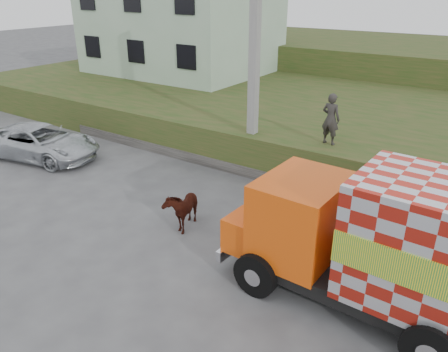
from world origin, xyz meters
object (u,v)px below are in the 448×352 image
Objects in this scene: utility_pole at (254,61)px; cow at (182,207)px; suv at (40,142)px; cargo_truck at (413,253)px; pedestrian at (331,119)px.

cow is at bearing -84.48° from utility_pole.
suv is (-8.13, 1.02, 0.07)m from cow.
utility_pole is 5.61× the size of cow.
cargo_truck is (6.68, -5.09, -2.43)m from utility_pole.
suv is (-14.37, 1.50, -0.97)m from cargo_truck.
cow is at bearing 177.97° from cargo_truck.
suv is at bearing -154.95° from utility_pole.
cargo_truck reaches higher than cow.
cargo_truck is 14.48m from suv.
cow is 5.83m from pedestrian.
suv is at bearing 27.82° from pedestrian.
cow is at bearing 72.32° from pedestrian.
utility_pole is 4.63× the size of pedestrian.
utility_pole is at bearing 145.06° from cargo_truck.
pedestrian reaches higher than suv.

